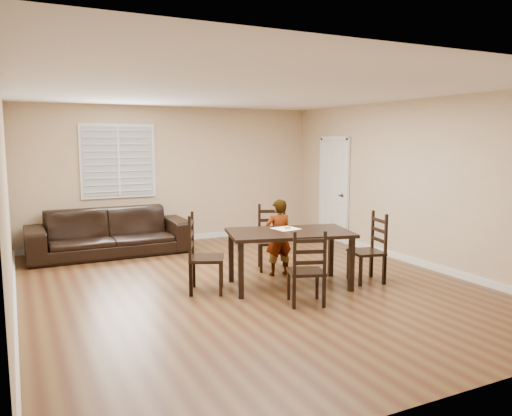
{
  "coord_description": "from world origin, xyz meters",
  "views": [
    {
      "loc": [
        -2.93,
        -6.2,
        2.05
      ],
      "look_at": [
        0.44,
        0.68,
        1.0
      ],
      "focal_mm": 35.0,
      "sensor_mm": 36.0,
      "label": 1
    }
  ],
  "objects_px": {
    "chair_far": "(308,272)",
    "donut": "(287,227)",
    "child": "(278,237)",
    "chair_left": "(197,257)",
    "sofa": "(110,232)",
    "chair_right": "(374,250)",
    "chair_near": "(272,239)",
    "dining_table": "(289,237)"
  },
  "relations": [
    {
      "from": "dining_table",
      "to": "sofa",
      "type": "distance_m",
      "value": 3.67
    },
    {
      "from": "chair_near",
      "to": "chair_left",
      "type": "bearing_deg",
      "value": -133.19
    },
    {
      "from": "child",
      "to": "donut",
      "type": "bearing_deg",
      "value": 84.89
    },
    {
      "from": "sofa",
      "to": "dining_table",
      "type": "bearing_deg",
      "value": -58.65
    },
    {
      "from": "chair_left",
      "to": "child",
      "type": "xyz_separation_m",
      "value": [
        1.39,
        0.26,
        0.1
      ]
    },
    {
      "from": "chair_left",
      "to": "chair_right",
      "type": "distance_m",
      "value": 2.57
    },
    {
      "from": "dining_table",
      "to": "sofa",
      "type": "bearing_deg",
      "value": 135.58
    },
    {
      "from": "dining_table",
      "to": "sofa",
      "type": "xyz_separation_m",
      "value": [
        -1.91,
        3.12,
        -0.3
      ]
    },
    {
      "from": "donut",
      "to": "child",
      "type": "bearing_deg",
      "value": 78.77
    },
    {
      "from": "chair_left",
      "to": "donut",
      "type": "distance_m",
      "value": 1.36
    },
    {
      "from": "dining_table",
      "to": "chair_right",
      "type": "relative_size",
      "value": 1.84
    },
    {
      "from": "chair_near",
      "to": "donut",
      "type": "bearing_deg",
      "value": -81.77
    },
    {
      "from": "chair_near",
      "to": "sofa",
      "type": "relative_size",
      "value": 0.37
    },
    {
      "from": "dining_table",
      "to": "chair_right",
      "type": "height_order",
      "value": "chair_right"
    },
    {
      "from": "child",
      "to": "sofa",
      "type": "relative_size",
      "value": 0.42
    },
    {
      "from": "dining_table",
      "to": "chair_left",
      "type": "height_order",
      "value": "chair_left"
    },
    {
      "from": "chair_right",
      "to": "donut",
      "type": "xyz_separation_m",
      "value": [
        -1.18,
        0.49,
        0.35
      ]
    },
    {
      "from": "child",
      "to": "sofa",
      "type": "xyz_separation_m",
      "value": [
        -2.06,
        2.52,
        -0.18
      ]
    },
    {
      "from": "chair_near",
      "to": "dining_table",
      "type": "bearing_deg",
      "value": -82.94
    },
    {
      "from": "chair_near",
      "to": "child",
      "type": "xyz_separation_m",
      "value": [
        -0.13,
        -0.44,
        0.12
      ]
    },
    {
      "from": "dining_table",
      "to": "donut",
      "type": "xyz_separation_m",
      "value": [
        0.07,
        0.18,
        0.11
      ]
    },
    {
      "from": "chair_left",
      "to": "sofa",
      "type": "xyz_separation_m",
      "value": [
        -0.67,
        2.78,
        -0.08
      ]
    },
    {
      "from": "chair_left",
      "to": "child",
      "type": "distance_m",
      "value": 1.42
    },
    {
      "from": "sofa",
      "to": "chair_right",
      "type": "bearing_deg",
      "value": -47.49
    },
    {
      "from": "chair_right",
      "to": "child",
      "type": "distance_m",
      "value": 1.42
    },
    {
      "from": "dining_table",
      "to": "chair_left",
      "type": "bearing_deg",
      "value": 179.01
    },
    {
      "from": "dining_table",
      "to": "chair_right",
      "type": "xyz_separation_m",
      "value": [
        1.24,
        -0.31,
        -0.24
      ]
    },
    {
      "from": "chair_far",
      "to": "donut",
      "type": "relative_size",
      "value": 9.52
    },
    {
      "from": "chair_near",
      "to": "child",
      "type": "relative_size",
      "value": 0.88
    },
    {
      "from": "chair_left",
      "to": "donut",
      "type": "bearing_deg",
      "value": -72.89
    },
    {
      "from": "child",
      "to": "donut",
      "type": "distance_m",
      "value": 0.48
    },
    {
      "from": "chair_far",
      "to": "donut",
      "type": "height_order",
      "value": "chair_far"
    },
    {
      "from": "chair_left",
      "to": "chair_right",
      "type": "height_order",
      "value": "chair_left"
    },
    {
      "from": "chair_near",
      "to": "sofa",
      "type": "height_order",
      "value": "chair_near"
    },
    {
      "from": "chair_right",
      "to": "sofa",
      "type": "xyz_separation_m",
      "value": [
        -3.15,
        3.42,
        -0.05
      ]
    },
    {
      "from": "child",
      "to": "chair_right",
      "type": "bearing_deg",
      "value": 146.73
    },
    {
      "from": "chair_left",
      "to": "sofa",
      "type": "height_order",
      "value": "chair_left"
    },
    {
      "from": "child",
      "to": "chair_left",
      "type": "bearing_deg",
      "value": 16.61
    },
    {
      "from": "chair_near",
      "to": "sofa",
      "type": "bearing_deg",
      "value": 158.5
    },
    {
      "from": "dining_table",
      "to": "chair_near",
      "type": "height_order",
      "value": "chair_near"
    },
    {
      "from": "chair_left",
      "to": "sofa",
      "type": "bearing_deg",
      "value": 37.37
    },
    {
      "from": "chair_left",
      "to": "donut",
      "type": "relative_size",
      "value": 10.66
    }
  ]
}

